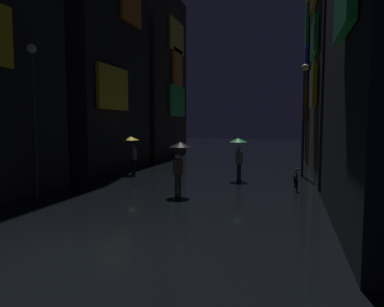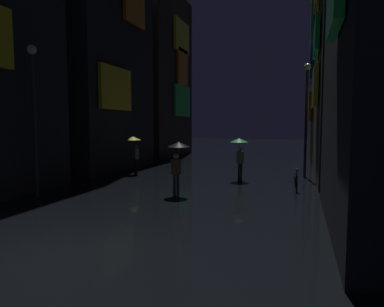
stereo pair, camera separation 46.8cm
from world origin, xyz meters
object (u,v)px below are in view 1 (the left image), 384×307
Objects in this scene: pedestrian_far_right_green at (238,147)px; streetlamp_right_far at (304,108)px; pedestrian_near_crossing_black at (180,153)px; pedestrian_midstreet_left_yellow at (132,145)px; streetlamp_left_near at (34,103)px; bicycle_parked_at_storefront at (296,180)px.

pedestrian_far_right_green is 0.36× the size of streetlamp_right_far.
pedestrian_near_crossing_black is 1.00× the size of pedestrian_midstreet_left_yellow.
pedestrian_near_crossing_black and pedestrian_far_right_green have the same top height.
streetlamp_left_near is (-6.85, -6.18, 1.93)m from pedestrian_far_right_green.
pedestrian_midstreet_left_yellow is 9.57m from streetlamp_right_far.
streetlamp_left_near reaches higher than bicycle_parked_at_storefront.
pedestrian_far_right_green reaches higher than bicycle_parked_at_storefront.
pedestrian_far_right_green is at bearing -3.81° from pedestrian_midstreet_left_yellow.
streetlamp_left_near reaches higher than pedestrian_far_right_green.
pedestrian_far_right_green is at bearing 42.04° from streetlamp_left_near.
pedestrian_midstreet_left_yellow is at bearing -168.91° from streetlamp_right_far.
pedestrian_far_right_green is 1.16× the size of bicycle_parked_at_storefront.
pedestrian_midstreet_left_yellow is (-6.03, 0.40, 0.00)m from pedestrian_far_right_green.
streetlamp_left_near is at bearing -154.74° from bicycle_parked_at_storefront.
streetlamp_right_far is (0.40, 3.85, 3.30)m from bicycle_parked_at_storefront.
pedestrian_near_crossing_black is 8.37m from streetlamp_right_far.
streetlamp_right_far is 13.05m from streetlamp_left_near.
streetlamp_right_far is at bearing 11.09° from pedestrian_midstreet_left_yellow.
streetlamp_right_far is (9.18, 1.80, 2.02)m from pedestrian_midstreet_left_yellow.
pedestrian_midstreet_left_yellow is at bearing 166.84° from bicycle_parked_at_storefront.
streetlamp_right_far is at bearing 53.48° from pedestrian_near_crossing_black.
streetlamp_left_near is (-10.00, -8.38, -0.10)m from streetlamp_right_far.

